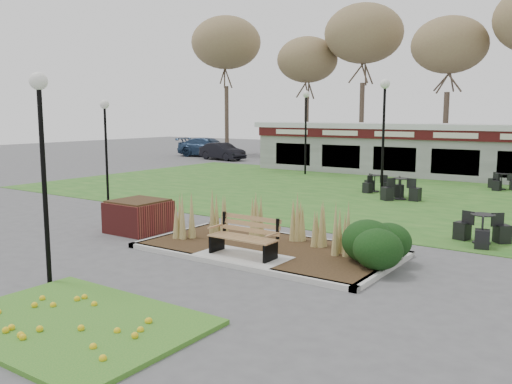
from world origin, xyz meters
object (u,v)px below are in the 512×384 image
Objects in this scene: lamp_post_near_left at (105,130)px; lamp_post_mid_left at (384,111)px; bistro_set_b at (482,234)px; bistro_set_c at (400,192)px; car_silver at (206,146)px; park_bench at (245,236)px; food_pavilion at (463,151)px; lamp_post_far_left at (306,114)px; bistro_set_d at (501,184)px; bistro_set_a at (374,186)px; lamp_post_near_right at (41,132)px; car_black at (222,151)px; brick_planter at (139,216)px; car_blue at (208,147)px.

lamp_post_near_left is 11.20m from lamp_post_mid_left.
bistro_set_c is at bearing 126.25° from bistro_set_b.
bistro_set_c is 25.06m from car_silver.
park_bench is 10.92m from bistro_set_c.
park_bench is at bearing -90.00° from food_pavilion.
bistro_set_b is (12.55, 1.99, -2.59)m from lamp_post_near_left.
lamp_post_far_left is 10.95m from bistro_set_d.
bistro_set_a is at bearing 98.58° from park_bench.
lamp_post_near_left is 9.02m from lamp_post_near_right.
food_pavilion is 18.80m from lamp_post_near_left.
car_black is (-15.55, 25.43, -2.46)m from lamp_post_near_right.
park_bench is 4.47m from brick_planter.
car_black reaches higher than bistro_set_c.
lamp_post_near_left reaches higher than bistro_set_c.
bistro_set_c is (-4.42, 6.03, 0.02)m from bistro_set_b.
bistro_set_b is at bearing -74.01° from food_pavilion.
car_black reaches higher than bistro_set_a.
park_bench is 11.98m from lamp_post_mid_left.
car_silver is (-13.12, 21.28, -2.08)m from lamp_post_near_left.
lamp_post_near_left is 0.85× the size of car_silver.
lamp_post_far_left is 15.68m from car_silver.
park_bench is at bearing -147.37° from car_silver.
food_pavilion is at bearing -86.79° from car_black.
car_silver is (-21.42, 24.19, 0.20)m from park_bench.
bistro_set_a is 18.44m from car_black.
park_bench is 0.36× the size of lamp_post_far_left.
lamp_post_far_left is 2.93× the size of bistro_set_c.
lamp_post_mid_left is (-1.22, 11.55, 2.95)m from park_bench.
bistro_set_b is at bearing -134.87° from car_blue.
bistro_set_a is (6.43, 9.46, -2.61)m from lamp_post_near_left.
lamp_post_near_right reaches higher than car_silver.
car_blue reaches higher than bistro_set_c.
lamp_post_far_left is (-6.65, 5.20, -0.11)m from lamp_post_mid_left.
lamp_post_mid_left reaches higher than bistro_set_c.
bistro_set_b is 11.54m from bistro_set_d.
lamp_post_mid_left is 3.44m from bistro_set_a.
car_black reaches higher than bistro_set_d.
park_bench is at bearing -131.13° from car_black.
car_blue is (0.82, -0.69, -0.03)m from car_silver.
car_blue is at bearing 120.86° from lamp_post_near_left.
bistro_set_c is at bearing -111.92° from car_black.
car_blue is at bearing 162.81° from bistro_set_d.
lamp_post_far_left reaches higher than lamp_post_near_right.
brick_planter is 9.59m from bistro_set_b.
lamp_post_near_right is at bearing -97.95° from bistro_set_c.
bistro_set_d is at bearing -115.24° from car_blue.
bistro_set_d is (2.61, -3.40, -1.21)m from food_pavilion.
lamp_post_near_right is at bearing -120.60° from park_bench.
lamp_post_far_left reaches higher than bistro_set_c.
lamp_post_mid_left is 1.05× the size of car_silver.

